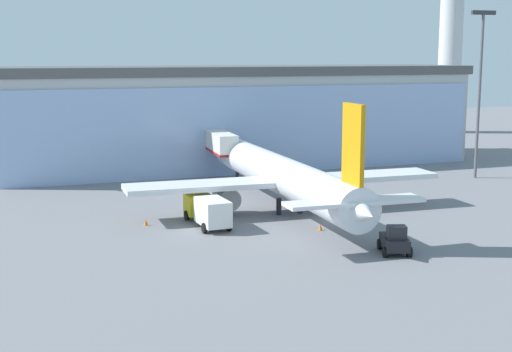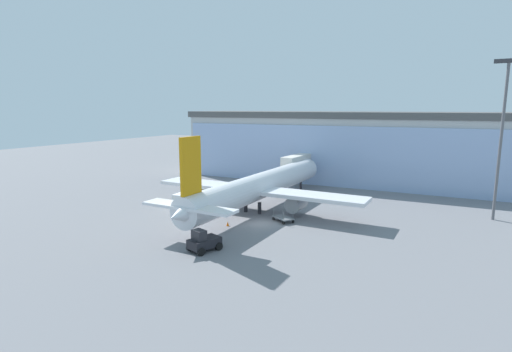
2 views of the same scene
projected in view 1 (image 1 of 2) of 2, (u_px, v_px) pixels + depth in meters
name	position (u px, v px, depth m)	size (l,w,h in m)	color
ground	(340.00, 221.00, 65.06)	(240.00, 240.00, 0.00)	slate
terminal_building	(238.00, 116.00, 96.86)	(65.32, 19.38, 13.48)	#B6B6B6
jet_bridge	(216.00, 142.00, 86.81)	(2.55, 13.37, 5.89)	silver
control_tower	(451.00, 28.00, 136.59)	(8.83, 8.83, 32.54)	silver
apron_light_mast	(480.00, 81.00, 85.83)	(3.20, 0.40, 20.16)	#59595E
airplane	(282.00, 176.00, 69.16)	(30.89, 38.92, 11.35)	silver
catering_truck	(208.00, 210.00, 62.81)	(3.06, 7.47, 2.65)	yellow
baggage_cart	(350.00, 209.00, 67.64)	(3.22, 2.79, 1.50)	slate
pushback_tug	(395.00, 241.00, 54.15)	(2.90, 3.57, 2.30)	black
safety_cone_nose	(320.00, 227.00, 61.44)	(0.36, 0.36, 0.55)	orange
safety_cone_wingtip	(146.00, 222.00, 63.27)	(0.36, 0.36, 0.55)	orange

